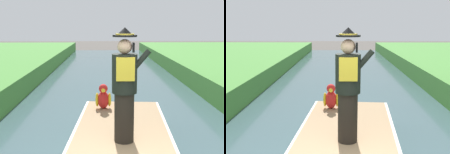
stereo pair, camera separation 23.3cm
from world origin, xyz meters
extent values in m
cube|color=silver|center=(0.00, 1.85, 0.38)|extent=(2.08, 4.31, 0.56)
cube|color=#997A56|center=(0.00, 1.85, 0.69)|extent=(1.92, 3.97, 0.05)
cylinder|color=black|center=(0.01, 1.43, 1.12)|extent=(0.32, 0.32, 0.82)
cylinder|color=black|center=(0.01, 1.43, 1.84)|extent=(0.40, 0.40, 0.62)
cube|color=gold|center=(0.01, 1.24, 1.94)|extent=(0.28, 0.06, 0.36)
sphere|color=#DBA884|center=(0.01, 1.43, 2.27)|extent=(0.23, 0.23, 0.23)
cylinder|color=black|center=(0.01, 1.43, 2.43)|extent=(0.38, 0.38, 0.03)
cone|color=black|center=(0.01, 1.43, 2.50)|extent=(0.26, 0.26, 0.12)
cylinder|color=gold|center=(0.01, 1.43, 2.46)|extent=(0.29, 0.29, 0.02)
cylinder|color=black|center=(0.23, 1.39, 2.02)|extent=(0.38, 0.09, 0.43)
cube|color=black|center=(0.14, 1.37, 2.26)|extent=(0.03, 0.08, 0.15)
ellipsoid|color=red|center=(-0.33, 3.25, 0.91)|extent=(0.26, 0.32, 0.40)
sphere|color=red|center=(-0.33, 3.21, 1.18)|extent=(0.20, 0.20, 0.20)
cone|color=yellow|center=(-0.33, 3.11, 1.17)|extent=(0.09, 0.09, 0.09)
ellipsoid|color=yellow|center=(-0.47, 3.25, 0.91)|extent=(0.08, 0.20, 0.32)
ellipsoid|color=yellow|center=(-0.19, 3.25, 0.91)|extent=(0.08, 0.20, 0.32)
camera|label=1|loc=(-0.30, -2.89, 2.61)|focal=44.70mm
camera|label=2|loc=(-0.07, -2.89, 2.61)|focal=44.70mm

